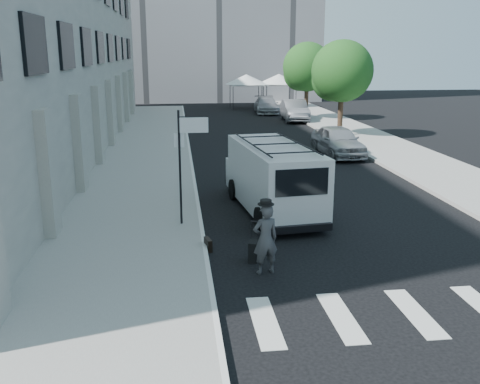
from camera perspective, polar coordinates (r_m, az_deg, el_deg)
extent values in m
plane|color=black|center=(14.04, 4.72, -7.58)|extent=(120.00, 120.00, 0.00)
cube|color=gray|center=(29.22, -9.84, 4.24)|extent=(4.50, 48.00, 0.15)
cube|color=gray|center=(35.12, 12.73, 5.85)|extent=(4.00, 56.00, 0.15)
cube|color=gray|center=(31.95, -23.70, 14.82)|extent=(10.00, 44.00, 12.00)
cylinder|color=black|center=(16.27, -6.42, 2.53)|extent=(0.07, 0.07, 3.50)
cube|color=white|center=(16.13, -6.51, 5.50)|extent=(0.30, 0.03, 0.42)
cube|color=white|center=(16.06, -4.94, 7.12)|extent=(0.85, 0.06, 0.45)
cylinder|color=black|center=(34.51, 10.64, 8.03)|extent=(0.32, 0.32, 2.80)
sphere|color=#1C3D13|center=(34.30, 10.86, 12.56)|extent=(3.80, 3.80, 3.80)
sphere|color=#1C3D13|center=(34.78, 9.87, 11.69)|extent=(2.66, 2.66, 2.66)
cylinder|color=black|center=(43.13, 7.07, 9.49)|extent=(0.32, 0.32, 2.80)
sphere|color=#1C3D13|center=(42.97, 7.19, 13.11)|extent=(3.80, 3.80, 3.80)
sphere|color=#1C3D13|center=(43.48, 6.45, 12.40)|extent=(2.66, 2.66, 2.66)
cylinder|color=black|center=(49.77, -0.74, 9.95)|extent=(0.06, 0.06, 2.20)
cylinder|color=black|center=(50.14, 2.49, 9.97)|extent=(0.06, 0.06, 2.20)
cylinder|color=black|center=(52.54, -1.07, 10.21)|extent=(0.06, 0.06, 2.20)
cylinder|color=black|center=(52.90, 2.00, 10.23)|extent=(0.06, 0.06, 2.20)
cube|color=white|center=(51.23, 0.68, 11.38)|extent=(3.00, 3.00, 0.12)
cone|color=white|center=(51.21, 0.68, 11.94)|extent=(4.00, 4.00, 0.90)
cylinder|color=black|center=(50.70, 2.86, 10.02)|extent=(0.06, 0.06, 2.20)
cylinder|color=black|center=(51.24, 5.99, 10.01)|extent=(0.06, 0.06, 2.20)
cylinder|color=black|center=(53.45, 2.35, 10.28)|extent=(0.06, 0.06, 2.20)
cylinder|color=black|center=(53.97, 5.33, 10.27)|extent=(0.06, 0.06, 2.20)
cube|color=white|center=(52.24, 4.16, 11.41)|extent=(3.00, 3.00, 0.12)
cone|color=white|center=(52.21, 4.17, 11.96)|extent=(4.00, 4.00, 0.90)
imported|color=#3B3B3E|center=(13.10, 2.73, -5.07)|extent=(0.72, 0.56, 1.77)
cube|color=black|center=(14.82, -3.42, -5.61)|extent=(0.22, 0.46, 0.34)
cube|color=black|center=(14.02, 1.46, -6.35)|extent=(0.33, 0.43, 0.55)
cylinder|color=black|center=(14.02, 1.19, -4.14)|extent=(0.02, 0.02, 0.52)
cylinder|color=black|center=(13.99, 1.96, -4.18)|extent=(0.02, 0.02, 0.52)
cube|color=black|center=(13.92, 1.58, -3.16)|extent=(0.21, 0.09, 0.03)
cube|color=silver|center=(17.97, 3.66, 1.64)|extent=(2.60, 5.58, 2.10)
cube|color=silver|center=(20.85, 1.28, 2.11)|extent=(1.99, 1.11, 1.10)
cube|color=black|center=(15.40, 6.59, 1.05)|extent=(1.60, 0.26, 0.80)
cylinder|color=black|center=(19.72, -0.62, 0.27)|extent=(0.36, 0.79, 0.76)
cylinder|color=black|center=(20.22, 4.63, 0.58)|extent=(0.36, 0.79, 0.76)
cylinder|color=black|center=(16.28, 2.26, -2.91)|extent=(0.36, 0.79, 0.76)
cylinder|color=black|center=(16.88, 8.48, -2.43)|extent=(0.36, 0.79, 0.76)
imported|color=#92959A|center=(28.48, 10.40, 5.39)|extent=(2.10, 4.70, 1.57)
imported|color=#575A5F|center=(42.49, 5.85, 8.65)|extent=(2.03, 5.03, 1.63)
imported|color=#92949A|center=(47.64, 2.83, 9.23)|extent=(2.26, 4.94, 1.40)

